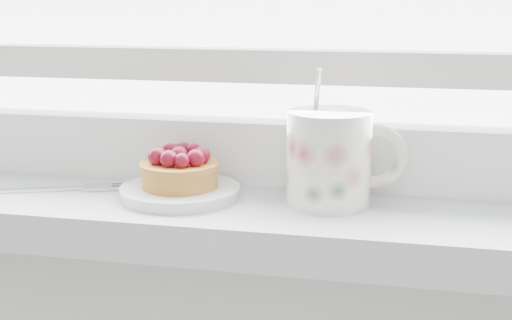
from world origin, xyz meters
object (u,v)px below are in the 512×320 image
(floral_mug, at_px, (332,156))
(fork, at_px, (49,189))
(raspberry_tart, at_px, (180,169))
(saucer, at_px, (180,192))

(floral_mug, distance_m, fork, 0.30)
(raspberry_tart, bearing_deg, floral_mug, 3.78)
(floral_mug, xyz_separation_m, fork, (-0.30, -0.02, -0.05))
(floral_mug, height_order, fork, floral_mug)
(floral_mug, bearing_deg, saucer, -176.17)
(saucer, xyz_separation_m, raspberry_tart, (0.00, 0.00, 0.02))
(raspberry_tart, height_order, fork, raspberry_tart)
(floral_mug, bearing_deg, fork, -177.11)
(saucer, distance_m, fork, 0.15)
(raspberry_tart, xyz_separation_m, floral_mug, (0.15, 0.01, 0.02))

